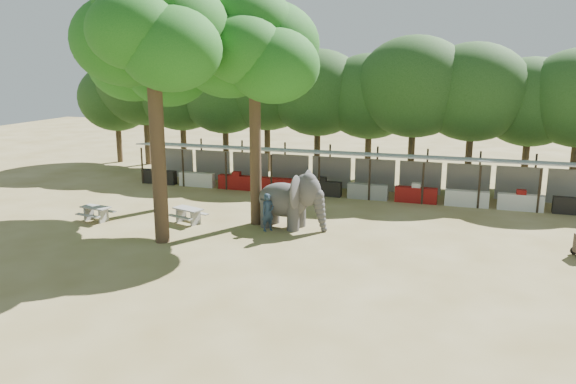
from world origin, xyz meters
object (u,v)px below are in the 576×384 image
(yard_tree_left, at_px, (153,57))
(yard_tree_center, at_px, (151,31))
(elephant, at_px, (291,200))
(picnic_table_near, at_px, (96,212))
(yard_tree_back, at_px, (253,49))
(handler, at_px, (268,212))
(picnic_table_far, at_px, (188,213))

(yard_tree_left, distance_m, yard_tree_center, 5.92)
(elephant, distance_m, picnic_table_near, 10.07)
(yard_tree_left, relative_size, elephant, 2.97)
(yard_tree_left, distance_m, elephant, 10.58)
(yard_tree_back, distance_m, picnic_table_near, 11.45)
(yard_tree_left, relative_size, yard_tree_back, 0.97)
(handler, bearing_deg, yard_tree_left, 111.98)
(picnic_table_near, bearing_deg, elephant, 20.02)
(handler, xyz_separation_m, picnic_table_near, (-8.94, -1.11, -0.42))
(yard_tree_left, height_order, elephant, yard_tree_left)
(yard_tree_left, relative_size, yard_tree_center, 0.92)
(yard_tree_left, distance_m, picnic_table_far, 8.47)
(elephant, bearing_deg, yard_tree_back, 178.42)
(yard_tree_left, bearing_deg, yard_tree_center, -59.04)
(yard_tree_center, height_order, handler, yard_tree_center)
(yard_tree_left, bearing_deg, elephant, -9.09)
(elephant, relative_size, handler, 2.03)
(elephant, relative_size, picnic_table_far, 1.95)
(yard_tree_back, bearing_deg, elephant, -7.99)
(yard_tree_center, bearing_deg, picnic_table_near, 160.02)
(picnic_table_far, bearing_deg, yard_tree_back, 37.91)
(yard_tree_center, relative_size, picnic_table_far, 6.31)
(handler, bearing_deg, picnic_table_near, 135.78)
(elephant, height_order, picnic_table_near, elephant)
(elephant, xyz_separation_m, picnic_table_far, (-5.17, -0.86, -0.89))
(handler, bearing_deg, elephant, -7.72)
(picnic_table_near, bearing_deg, picnic_table_far, 22.06)
(picnic_table_far, bearing_deg, yard_tree_left, 161.06)
(yard_tree_back, bearing_deg, picnic_table_far, -160.21)
(yard_tree_left, height_order, yard_tree_center, yard_tree_center)
(picnic_table_near, bearing_deg, yard_tree_left, 69.31)
(yard_tree_center, distance_m, yard_tree_back, 5.04)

